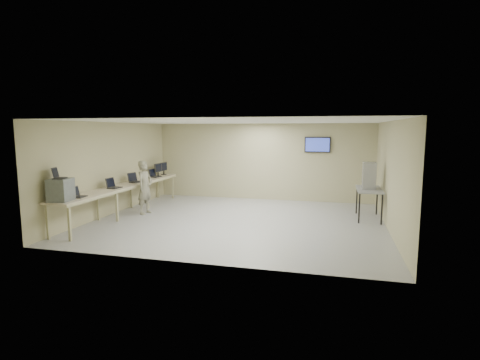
% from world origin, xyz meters
% --- Properties ---
extents(room, '(8.01, 7.01, 2.81)m').
position_xyz_m(room, '(0.03, 0.06, 1.41)').
color(room, '#AFAFAF').
rests_on(room, ground).
extents(workbench, '(0.76, 6.00, 0.90)m').
position_xyz_m(workbench, '(-3.59, 0.00, 0.83)').
color(workbench, beige).
rests_on(workbench, ground).
extents(equipment_box, '(0.53, 0.58, 0.53)m').
position_xyz_m(equipment_box, '(-3.65, -2.65, 1.17)').
color(equipment_box, slate).
rests_on(equipment_box, workbench).
extents(laptop_on_box, '(0.38, 0.40, 0.26)m').
position_xyz_m(laptop_on_box, '(-3.70, -2.65, 1.50)').
color(laptop_on_box, black).
rests_on(laptop_on_box, equipment_box).
extents(laptop_0, '(0.32, 0.37, 0.27)m').
position_xyz_m(laptop_0, '(-3.61, -2.11, 0.97)').
color(laptop_0, black).
rests_on(laptop_0, workbench).
extents(laptop_1, '(0.34, 0.40, 0.30)m').
position_xyz_m(laptop_1, '(-3.59, -0.60, 0.98)').
color(laptop_1, black).
rests_on(laptop_1, workbench).
extents(laptop_2, '(0.41, 0.46, 0.31)m').
position_xyz_m(laptop_2, '(-3.61, 0.64, 0.98)').
color(laptop_2, black).
rests_on(laptop_2, workbench).
extents(laptop_3, '(0.36, 0.41, 0.29)m').
position_xyz_m(laptop_3, '(-3.61, 2.00, 0.97)').
color(laptop_3, black).
rests_on(laptop_3, workbench).
extents(monitor_near, '(0.21, 0.47, 0.47)m').
position_xyz_m(monitor_near, '(-3.60, 2.28, 1.18)').
color(monitor_near, black).
rests_on(monitor_near, workbench).
extents(monitor_far, '(0.21, 0.47, 0.47)m').
position_xyz_m(monitor_far, '(-3.60, 2.75, 1.18)').
color(monitor_far, black).
rests_on(monitor_far, workbench).
extents(soldier, '(0.46, 0.64, 1.64)m').
position_xyz_m(soldier, '(-3.02, 0.22, 0.82)').
color(soldier, slate).
rests_on(soldier, ground).
extents(side_table, '(0.69, 1.48, 0.89)m').
position_xyz_m(side_table, '(3.60, 1.20, 0.81)').
color(side_table, gray).
rests_on(side_table, ground).
extents(storage_bins, '(0.36, 0.40, 0.77)m').
position_xyz_m(storage_bins, '(3.58, 1.20, 1.27)').
color(storage_bins, '#AFAFB0').
rests_on(storage_bins, side_table).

